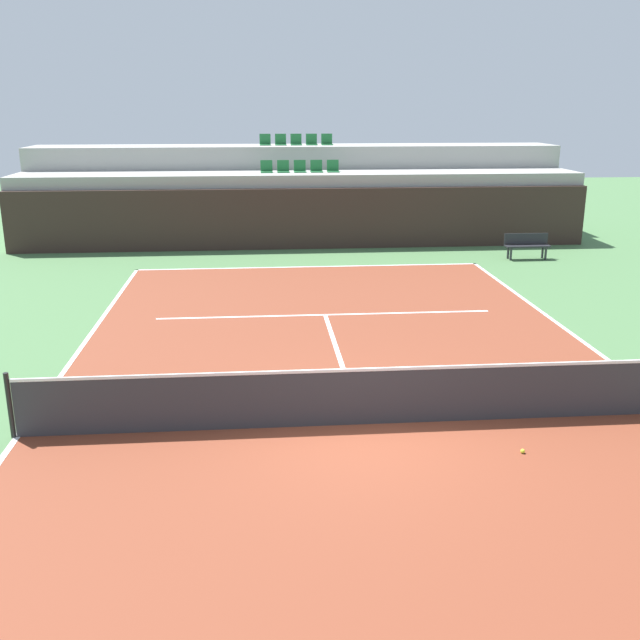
# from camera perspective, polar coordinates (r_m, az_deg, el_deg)

# --- Properties ---
(ground_plane) EXTENTS (80.00, 80.00, 0.00)m
(ground_plane) POSITION_cam_1_polar(r_m,az_deg,el_deg) (11.89, 3.31, -8.25)
(ground_plane) COLOR #477042
(court_surface) EXTENTS (11.00, 24.00, 0.01)m
(court_surface) POSITION_cam_1_polar(r_m,az_deg,el_deg) (11.89, 3.31, -8.23)
(court_surface) COLOR brown
(court_surface) RESTS_ON ground_plane
(baseline_far) EXTENTS (11.00, 0.10, 0.00)m
(baseline_far) POSITION_cam_1_polar(r_m,az_deg,el_deg) (23.22, -0.87, 4.23)
(baseline_far) COLOR white
(baseline_far) RESTS_ON court_surface
(sideline_left) EXTENTS (0.10, 24.00, 0.00)m
(sideline_left) POSITION_cam_1_polar(r_m,az_deg,el_deg) (12.39, -22.81, -8.49)
(sideline_left) COLOR white
(sideline_left) RESTS_ON court_surface
(service_line_far) EXTENTS (8.26, 0.10, 0.00)m
(service_line_far) POSITION_cam_1_polar(r_m,az_deg,el_deg) (17.86, 0.41, 0.41)
(service_line_far) COLOR white
(service_line_far) RESTS_ON court_surface
(centre_service_line) EXTENTS (0.10, 6.40, 0.00)m
(centre_service_line) POSITION_cam_1_polar(r_m,az_deg,el_deg) (14.83, 1.56, -3.03)
(centre_service_line) COLOR white
(centre_service_line) RESTS_ON court_surface
(back_wall) EXTENTS (20.81, 0.30, 2.16)m
(back_wall) POSITION_cam_1_polar(r_m,az_deg,el_deg) (26.13, -1.38, 8.00)
(back_wall) COLOR #33231E
(back_wall) RESTS_ON ground_plane
(stands_tier_lower) EXTENTS (20.81, 2.40, 2.60)m
(stands_tier_lower) POSITION_cam_1_polar(r_m,az_deg,el_deg) (27.43, -1.56, 8.88)
(stands_tier_lower) COLOR #9E9E99
(stands_tier_lower) RESTS_ON ground_plane
(stands_tier_upper) EXTENTS (20.81, 2.40, 3.46)m
(stands_tier_upper) POSITION_cam_1_polar(r_m,az_deg,el_deg) (29.76, -1.85, 10.31)
(stands_tier_upper) COLOR #9E9E99
(stands_tier_upper) RESTS_ON ground_plane
(seating_row_lower) EXTENTS (2.92, 0.44, 0.44)m
(seating_row_lower) POSITION_cam_1_polar(r_m,az_deg,el_deg) (27.37, -1.60, 11.86)
(seating_row_lower) COLOR #1E6633
(seating_row_lower) RESTS_ON stands_tier_lower
(seating_row_upper) EXTENTS (2.92, 0.44, 0.44)m
(seating_row_upper) POSITION_cam_1_polar(r_m,az_deg,el_deg) (29.71, -1.90, 13.89)
(seating_row_upper) COLOR #1E6633
(seating_row_upper) RESTS_ON stands_tier_upper
(tennis_net) EXTENTS (11.08, 0.08, 1.07)m
(tennis_net) POSITION_cam_1_polar(r_m,az_deg,el_deg) (11.69, 3.35, -5.99)
(tennis_net) COLOR black
(tennis_net) RESTS_ON court_surface
(player_bench) EXTENTS (1.50, 0.40, 0.85)m
(player_bench) POSITION_cam_1_polar(r_m,az_deg,el_deg) (25.39, 16.02, 5.80)
(player_bench) COLOR #232328
(player_bench) RESTS_ON ground_plane
(tennis_ball_0) EXTENTS (0.07, 0.07, 0.07)m
(tennis_ball_0) POSITION_cam_1_polar(r_m,az_deg,el_deg) (11.35, 15.72, -9.94)
(tennis_ball_0) COLOR #CCE033
(tennis_ball_0) RESTS_ON court_surface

